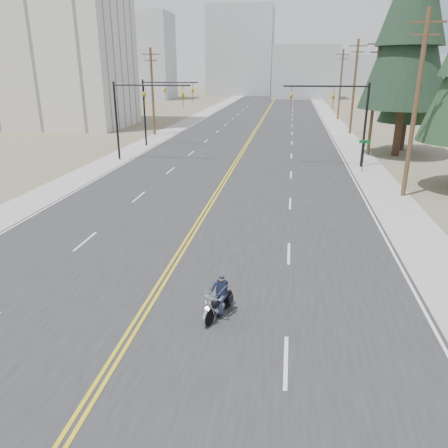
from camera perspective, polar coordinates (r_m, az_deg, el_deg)
road at (r=77.38m, az=5.12°, el=13.60°), size 20.00×200.00×0.01m
sidewalk_left at (r=78.93m, az=-3.49°, el=13.76°), size 3.00×200.00×0.01m
sidewalk_right at (r=77.52m, az=13.86°, el=13.14°), size 3.00×200.00×0.01m
traffic_mast_left at (r=41.30m, az=-11.32°, el=14.92°), size 7.10×0.26×7.00m
traffic_mast_right at (r=39.16m, az=15.16°, el=14.38°), size 7.10×0.26×7.00m
traffic_mast_far at (r=48.99m, az=-8.50°, el=15.70°), size 6.10×0.26×7.00m
street_sign at (r=37.82m, az=17.81°, el=9.16°), size 0.90×0.06×2.62m
utility_pole_b at (r=30.86m, az=23.77°, el=14.14°), size 2.20×0.30×11.50m
utility_pole_c at (r=45.52m, az=19.04°, el=15.67°), size 2.20×0.30×11.00m
utility_pole_d at (r=60.34m, az=16.64°, el=16.90°), size 2.20×0.30×11.50m
utility_pole_e at (r=77.23m, az=14.99°, el=17.30°), size 2.20×0.30×11.00m
utility_pole_left at (r=57.53m, az=-9.33°, el=16.82°), size 2.20×0.30×10.50m
apartment_block at (r=70.31m, az=-21.21°, el=24.12°), size 18.00×14.00×30.00m
haze_bldg_a at (r=128.17m, az=-10.18°, el=20.70°), size 14.00×12.00×22.00m
haze_bldg_b at (r=131.85m, az=10.54°, el=18.90°), size 18.00×14.00×14.00m
haze_bldg_c at (r=122.00m, az=26.78°, el=18.14°), size 16.00×12.00×18.00m
haze_bldg_d at (r=147.84m, az=2.20°, el=21.58°), size 20.00×15.00×26.00m
haze_bldg_e at (r=158.12m, az=16.77°, el=18.15°), size 14.00×14.00×12.00m
haze_bldg_f at (r=147.37m, az=-14.04°, el=19.11°), size 12.00×12.00×16.00m
motorcyclist at (r=15.12m, az=-0.76°, el=-9.61°), size 1.37×2.00×1.44m
conifer_tall at (r=46.09m, az=23.57°, el=24.20°), size 8.10×8.10×22.49m
conifer_far at (r=49.55m, az=23.25°, el=18.29°), size 5.33×5.33×14.28m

